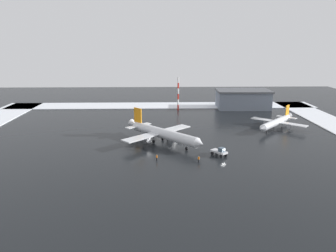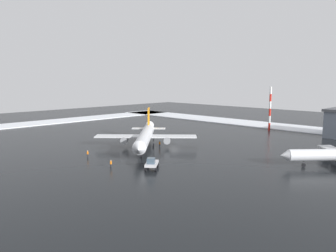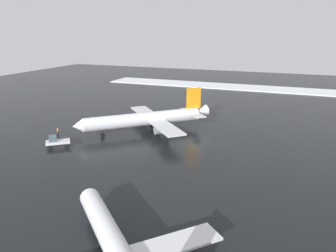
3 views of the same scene
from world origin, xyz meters
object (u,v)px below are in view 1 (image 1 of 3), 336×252
object	(u,v)px
pushback_tug	(220,151)
ground_crew_by_nose_gear	(167,137)
airplane_parked_portside	(277,122)
ground_crew_beside_wing	(157,157)
airplane_parked_starboard	(162,133)
ground_crew_near_tug	(199,159)
antenna_mast	(178,94)
cargo_hangar	(243,99)

from	to	relation	value
pushback_tug	ground_crew_by_nose_gear	size ratio (longest dim) A/B	2.90
airplane_parked_portside	ground_crew_beside_wing	bearing A→B (deg)	-10.81
airplane_parked_starboard	ground_crew_near_tug	distance (m)	19.92
ground_crew_beside_wing	ground_crew_near_tug	world-z (taller)	same
antenna_mast	airplane_parked_portside	bearing A→B (deg)	134.45
ground_crew_by_nose_gear	ground_crew_beside_wing	world-z (taller)	same
ground_crew_beside_wing	antenna_mast	size ratio (longest dim) A/B	0.11
airplane_parked_starboard	ground_crew_near_tug	size ratio (longest dim) A/B	14.90
antenna_mast	cargo_hangar	world-z (taller)	antenna_mast
airplane_parked_starboard	antenna_mast	xyz separation A→B (m)	(-7.80, -50.89, 4.45)
ground_crew_by_nose_gear	cargo_hangar	bearing A→B (deg)	126.23
airplane_parked_starboard	cargo_hangar	distance (m)	67.00
airplane_parked_portside	pushback_tug	size ratio (longest dim) A/B	4.08
ground_crew_by_nose_gear	ground_crew_near_tug	distance (m)	22.33
cargo_hangar	ground_crew_by_nose_gear	bearing A→B (deg)	54.98
pushback_tug	ground_crew_near_tug	bearing A→B (deg)	-91.36
ground_crew_beside_wing	ground_crew_near_tug	distance (m)	11.14
airplane_parked_starboard	ground_crew_beside_wing	world-z (taller)	airplane_parked_starboard
airplane_parked_starboard	ground_crew_by_nose_gear	xyz separation A→B (m)	(-1.66, -3.51, -2.17)
airplane_parked_portside	pushback_tug	xyz separation A→B (m)	(25.95, 28.66, -1.18)
antenna_mast	ground_crew_by_nose_gear	bearing A→B (deg)	82.61
pushback_tug	ground_crew_by_nose_gear	distance (m)	21.31
airplane_parked_portside	antenna_mast	bearing A→B (deg)	-92.85
ground_crew_near_tug	antenna_mast	xyz separation A→B (m)	(1.57, -68.33, 6.62)
airplane_parked_starboard	ground_crew_beside_wing	bearing A→B (deg)	-49.35
airplane_parked_portside	ground_crew_near_tug	distance (m)	46.77
airplane_parked_portside	ground_crew_by_nose_gear	distance (m)	42.12
ground_crew_beside_wing	airplane_parked_portside	bearing A→B (deg)	167.43
ground_crew_beside_wing	airplane_parked_starboard	bearing A→B (deg)	-145.02
ground_crew_near_tug	antenna_mast	distance (m)	68.67
ground_crew_near_tug	pushback_tug	bearing A→B (deg)	-30.65
airplane_parked_portside	antenna_mast	distance (m)	48.79
ground_crew_by_nose_gear	cargo_hangar	distance (m)	63.27
ground_crew_beside_wing	antenna_mast	distance (m)	67.75
ground_crew_near_tug	cargo_hangar	size ratio (longest dim) A/B	0.07
airplane_parked_portside	ground_crew_near_tug	xyz separation A→B (m)	(32.40, 33.70, -1.50)
airplane_parked_portside	ground_crew_beside_wing	size ratio (longest dim) A/B	11.80
antenna_mast	pushback_tug	bearing A→B (deg)	97.22
ground_crew_near_tug	cargo_hangar	world-z (taller)	cargo_hangar
airplane_parked_starboard	ground_crew_beside_wing	distance (m)	16.10
airplane_parked_starboard	pushback_tug	xyz separation A→B (m)	(-15.83, 12.41, -1.85)
airplane_parked_starboard	antenna_mast	world-z (taller)	antenna_mast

